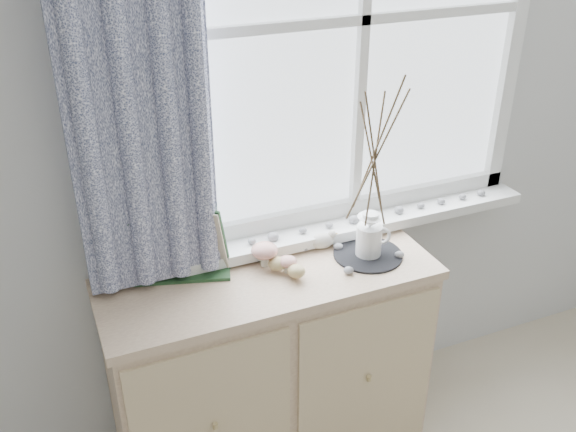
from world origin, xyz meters
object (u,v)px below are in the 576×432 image
object	(u,v)px
sideboard	(271,369)
toadstool_cluster	(270,254)
botanical_book	(182,247)
twig_pitcher	(375,153)

from	to	relation	value
sideboard	toadstool_cluster	size ratio (longest dim) A/B	7.94
toadstool_cluster	botanical_book	bearing A→B (deg)	173.14
botanical_book	twig_pitcher	xyz separation A→B (m)	(0.66, -0.10, 0.27)
sideboard	twig_pitcher	world-z (taller)	twig_pitcher
twig_pitcher	sideboard	bearing A→B (deg)	-159.47
botanical_book	twig_pitcher	distance (m)	0.73
sideboard	twig_pitcher	bearing A→B (deg)	-2.26
twig_pitcher	toadstool_cluster	bearing A→B (deg)	-167.69
toadstool_cluster	twig_pitcher	distance (m)	0.51
botanical_book	twig_pitcher	bearing A→B (deg)	7.42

